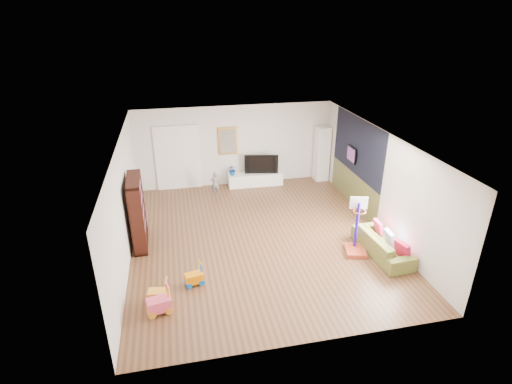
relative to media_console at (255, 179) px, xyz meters
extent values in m
cube|color=brown|center=(-0.63, -3.45, -0.22)|extent=(6.50, 7.50, 0.00)
cube|color=white|center=(-0.63, -3.45, 2.48)|extent=(6.50, 7.50, 0.00)
cube|color=silver|center=(-0.63, 0.30, 1.13)|extent=(6.50, 0.00, 2.70)
cube|color=white|center=(-0.63, -7.20, 1.13)|extent=(6.50, 0.00, 2.70)
cube|color=silver|center=(-3.88, -3.45, 1.13)|extent=(0.00, 7.50, 2.70)
cube|color=silver|center=(2.62, -3.45, 1.13)|extent=(0.00, 7.50, 2.70)
cube|color=black|center=(2.61, -2.05, 1.63)|extent=(0.01, 3.20, 1.70)
cube|color=brown|center=(2.61, -2.05, 0.28)|extent=(0.01, 3.20, 1.00)
cube|color=white|center=(-2.53, 0.26, 0.83)|extent=(1.45, 0.06, 2.10)
cube|color=gold|center=(-0.88, 0.26, 1.33)|extent=(0.62, 0.06, 0.92)
cube|color=#7F3F8C|center=(2.54, -1.85, 1.33)|extent=(0.04, 0.56, 0.46)
cube|color=white|center=(0.00, 0.00, 0.00)|extent=(1.86, 0.50, 0.43)
cube|color=white|center=(2.35, 0.02, 0.74)|extent=(0.45, 0.45, 1.90)
cube|color=black|center=(-3.64, -3.10, 0.69)|extent=(0.37, 1.25, 1.81)
imported|color=olive|center=(2.16, -4.81, 0.05)|extent=(0.84, 1.88, 0.54)
cube|color=#AE3F26|center=(1.55, -4.63, 0.50)|extent=(0.63, 0.70, 1.43)
cube|color=#FFAC34|center=(-3.18, -5.52, 0.06)|extent=(0.46, 0.33, 0.56)
cube|color=orange|center=(-2.43, -5.07, 0.04)|extent=(0.43, 0.32, 0.52)
cube|color=#FB5373|center=(-3.16, -5.83, 0.09)|extent=(0.51, 0.37, 0.62)
imported|color=slate|center=(-1.43, -0.48, 0.17)|extent=(0.29, 0.20, 0.78)
imported|color=black|center=(0.22, 0.06, 0.54)|extent=(1.14, 0.35, 0.65)
imported|color=#124992|center=(-0.77, 0.02, 0.40)|extent=(0.34, 0.29, 0.37)
cube|color=#AE1435|center=(2.35, -5.34, 0.21)|extent=(0.20, 0.42, 0.40)
cube|color=white|center=(2.32, -4.83, 0.21)|extent=(0.13, 0.40, 0.40)
cube|color=#CE2755|center=(2.32, -4.24, 0.21)|extent=(0.10, 0.35, 0.35)
camera|label=1|loc=(-2.59, -12.29, 5.24)|focal=28.00mm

